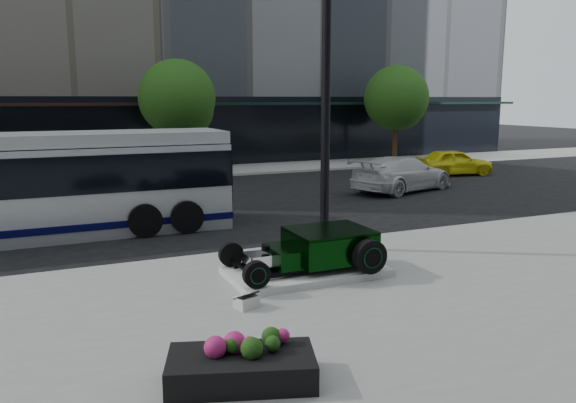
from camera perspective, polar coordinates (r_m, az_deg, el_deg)
name	(u,v)px	position (r m, az deg, el deg)	size (l,w,h in m)	color
ground	(249,233)	(16.44, -3.95, -3.25)	(120.00, 120.00, 0.00)	black
sidewalk_far	(156,174)	(29.77, -13.26, 2.76)	(70.00, 4.00, 0.12)	gray
street_trees	(180,101)	(28.86, -10.95, 10.00)	(29.80, 3.80, 5.70)	black
display_plinth	(307,271)	(12.23, 1.90, -7.10)	(3.40, 1.80, 0.15)	silver
hot_rod	(320,247)	(12.24, 3.32, -4.66)	(3.22, 2.00, 0.81)	black
info_plaque	(246,301)	(10.40, -4.25, -10.05)	(0.48, 0.41, 0.31)	silver
lamppost	(326,112)	(13.87, 3.85, 9.10)	(0.41, 0.41, 7.45)	black
flower_planter	(241,366)	(7.84, -4.76, -16.30)	(2.17, 1.55, 0.64)	black
transit_bus	(11,187)	(17.29, -26.34, 1.38)	(12.12, 2.88, 2.92)	silver
white_sedan	(402,174)	(24.33, 11.54, 2.79)	(2.07, 5.10, 1.48)	silver
yellow_taxi	(454,162)	(30.05, 16.49, 3.86)	(1.60, 3.97, 1.35)	yellow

